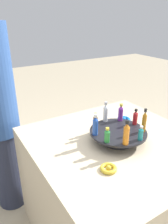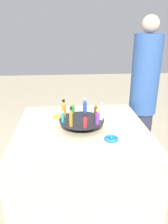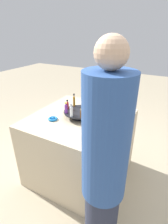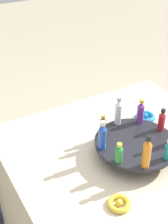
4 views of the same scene
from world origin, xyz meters
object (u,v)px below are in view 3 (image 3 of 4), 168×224
at_px(bottle_green, 94,108).
at_px(person_figure, 104,174).
at_px(display_stand, 80,113).
at_px(bottle_red, 67,105).
at_px(bottle_brown, 81,114).
at_px(bottle_amber, 74,101).
at_px(bottle_purple, 66,108).
at_px(ribbon_bow_blue, 53,119).
at_px(ribbon_bow_gold, 105,113).
at_px(bottle_orange, 91,102).
at_px(bottle_clear, 71,111).
at_px(bottle_blue, 91,110).
at_px(bottle_teal, 83,102).

height_order(bottle_green, person_figure, person_figure).
bearing_deg(display_stand, bottle_red, -174.56).
xyz_separation_m(bottle_red, bottle_brown, (0.24, -0.11, -0.01)).
distance_m(bottle_amber, bottle_red, 0.11).
xyz_separation_m(display_stand, bottle_purple, (-0.11, -0.11, 0.08)).
bearing_deg(ribbon_bow_blue, person_figure, -32.18).
xyz_separation_m(display_stand, ribbon_bow_gold, (0.22, 0.19, -0.04)).
relative_size(bottle_brown, bottle_orange, 0.63).
height_order(bottle_red, bottle_purple, bottle_purple).
bearing_deg(bottle_red, bottle_brown, -24.56).
height_order(bottle_clear, bottle_orange, bottle_orange).
distance_m(bottle_blue, person_figure, 0.78).
height_order(bottle_clear, bottle_green, bottle_clear).
height_order(bottle_orange, person_figure, person_figure).
relative_size(bottle_teal, ribbon_bow_gold, 1.01).
bearing_deg(bottle_orange, ribbon_bow_blue, -130.46).
distance_m(bottle_red, bottle_purple, 0.10).
bearing_deg(bottle_red, bottle_orange, 35.44).
bearing_deg(bottle_brown, ribbon_bow_blue, -166.86).
bearing_deg(bottle_purple, bottle_brown, -4.56).
xyz_separation_m(bottle_purple, ribbon_bow_blue, (-0.11, -0.09, -0.12)).
bearing_deg(bottle_red, bottle_green, 15.44).
bearing_deg(display_stand, bottle_clear, -94.56).
distance_m(bottle_red, bottle_orange, 0.26).
xyz_separation_m(bottle_blue, ribbon_bow_gold, (0.07, 0.23, -0.12)).
relative_size(bottle_brown, ribbon_bow_blue, 0.92).
height_order(bottle_brown, bottle_orange, bottle_orange).
height_order(bottle_orange, ribbon_bow_gold, bottle_orange).
xyz_separation_m(bottle_orange, person_figure, (0.50, -0.83, -0.10)).
relative_size(bottle_amber, bottle_purple, 1.26).
distance_m(bottle_brown, bottle_orange, 0.26).
height_order(bottle_purple, bottle_orange, bottle_orange).
xyz_separation_m(bottle_teal, ribbon_bow_gold, (0.26, 0.05, -0.10)).
xyz_separation_m(ribbon_bow_gold, person_figure, (0.35, -0.89, 0.03)).
bearing_deg(bottle_blue, ribbon_bow_blue, -156.83).
distance_m(bottle_green, bottle_teal, 0.19).
xyz_separation_m(display_stand, bottle_teal, (-0.04, 0.15, 0.06)).
distance_m(bottle_clear, bottle_green, 0.26).
bearing_deg(ribbon_bow_blue, bottle_clear, 12.02).
xyz_separation_m(bottle_clear, bottle_green, (0.15, 0.22, -0.02)).
relative_size(bottle_clear, person_figure, 0.08).
height_order(bottle_teal, ribbon_bow_gold, bottle_teal).
relative_size(display_stand, ribbon_bow_blue, 3.49).
bearing_deg(bottle_amber, bottle_teal, 35.44).
height_order(bottle_red, bottle_teal, bottle_red).
bearing_deg(person_figure, ribbon_bow_blue, 18.43).
relative_size(bottle_amber, ribbon_bow_gold, 1.72).
bearing_deg(bottle_purple, bottle_orange, 55.44).
distance_m(bottle_blue, bottle_teal, 0.26).
bearing_deg(display_stand, bottle_purple, -134.56).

